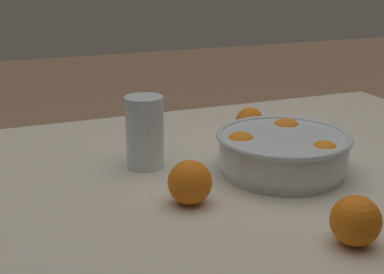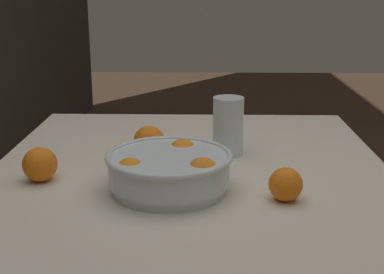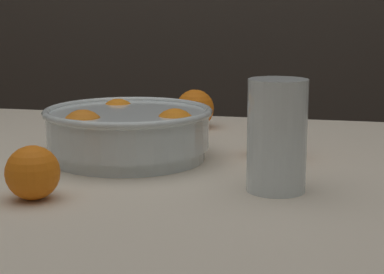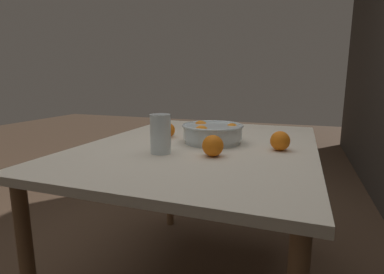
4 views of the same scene
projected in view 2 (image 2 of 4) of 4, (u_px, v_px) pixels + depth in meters
name	position (u px, v px, depth m)	size (l,w,h in m)	color
dining_table	(189.00, 216.00, 1.23)	(1.31, 0.98, 0.76)	beige
fruit_bowl	(170.00, 170.00, 1.17)	(0.28, 0.28, 0.09)	silver
juice_glass	(228.00, 129.00, 1.41)	(0.08, 0.08, 0.15)	#F4A314
orange_loose_near_bowl	(286.00, 184.00, 1.12)	(0.07, 0.07, 0.07)	orange
orange_loose_front	(149.00, 141.00, 1.40)	(0.08, 0.08, 0.08)	orange
orange_loose_aside	(40.00, 164.00, 1.23)	(0.08, 0.08, 0.08)	orange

